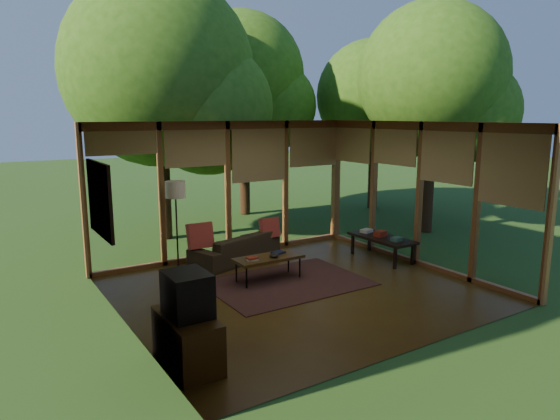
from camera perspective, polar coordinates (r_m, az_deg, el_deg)
floor at (r=8.26m, az=2.08°, el=-9.12°), size 5.50×5.50×0.00m
ceiling at (r=7.77m, az=2.22°, el=9.95°), size 5.50×5.50×0.00m
wall_left at (r=6.77m, az=-17.43°, el=-2.21°), size 0.04×5.00×2.70m
wall_front at (r=6.06m, az=15.68°, el=-3.60°), size 5.50×0.04×2.70m
window_wall_back at (r=10.04m, az=-5.98°, el=2.36°), size 5.50×0.12×2.70m
window_wall_right at (r=9.71m, az=15.64°, el=1.74°), size 0.12×5.00×2.70m
exterior_lawn at (r=19.21m, az=8.27°, el=2.26°), size 40.00×40.00×0.00m
tree_nw at (r=11.65m, az=-13.72°, el=15.17°), size 4.20×4.20×5.87m
tree_ne at (r=14.31m, az=-4.39°, el=15.09°), size 3.46×3.46×5.63m
tree_se at (r=12.42m, az=16.95°, el=14.36°), size 3.42×3.42×5.40m
tree_far at (r=15.25m, az=10.48°, el=12.64°), size 3.27×3.27×4.99m
rug at (r=8.58m, az=0.83°, el=-8.30°), size 2.60×1.84×0.01m
sofa at (r=9.77m, az=-5.12°, el=-4.33°), size 1.98×1.25×0.54m
pillow_left at (r=9.33m, az=-9.11°, el=-2.96°), size 0.47×0.25×0.49m
pillow_right at (r=10.01m, az=-1.20°, el=-2.09°), size 0.40×0.21×0.42m
ct_book_lower at (r=8.37m, az=-3.21°, el=-5.69°), size 0.21×0.17×0.03m
ct_book_upper at (r=8.37m, az=-3.21°, el=-5.49°), size 0.18×0.13×0.03m
ct_book_side at (r=8.78m, az=-0.19°, el=-4.88°), size 0.25×0.21×0.03m
ct_bowl at (r=8.52m, az=-0.69°, el=-5.23°), size 0.16×0.16×0.07m
media_cabinet at (r=5.94m, az=-10.54°, el=-14.44°), size 0.50×1.00×0.60m
television at (r=5.74m, az=-10.55°, el=-9.43°), size 0.45×0.55×0.50m
console_book_a at (r=9.75m, az=13.21°, el=-3.26°), size 0.22×0.17×0.07m
console_book_b at (r=10.05m, az=11.39°, el=-2.66°), size 0.27×0.22×0.11m
console_book_c at (r=10.34m, az=9.86°, el=-2.35°), size 0.27×0.22×0.06m
floor_lamp at (r=9.16m, az=-11.86°, el=1.73°), size 0.36×0.36×1.65m
coffee_table at (r=8.60m, az=-1.33°, el=-5.57°), size 1.20×0.50×0.43m
side_console at (r=10.04m, az=11.57°, el=-3.26°), size 0.60×1.40×0.46m
wall_painting at (r=8.08m, az=-19.87°, el=1.15°), size 0.06×1.35×1.15m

